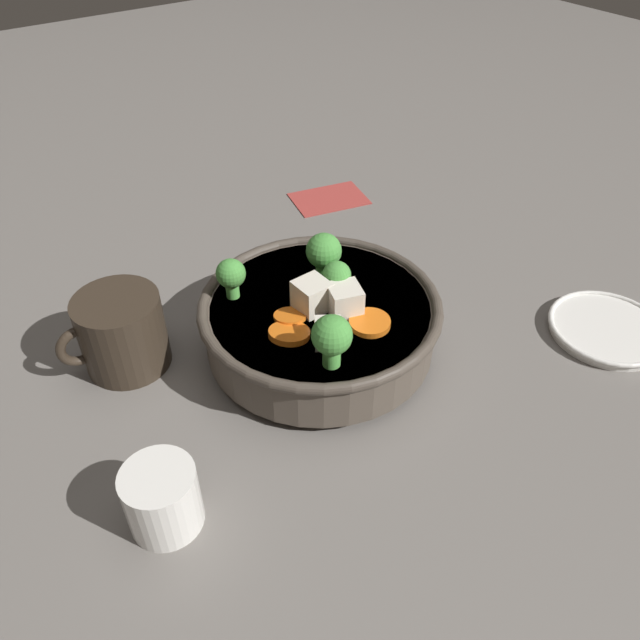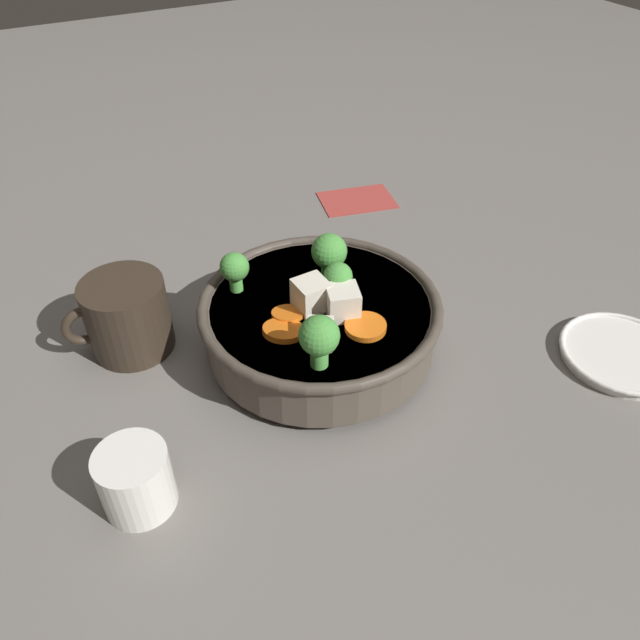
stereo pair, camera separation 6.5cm
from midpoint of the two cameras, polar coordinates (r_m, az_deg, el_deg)
The scene contains 6 objects.
ground_plane at distance 0.70m, azimuth 2.67°, elevation -2.77°, with size 3.00×3.00×0.00m, color slate.
stirfry_bowl at distance 0.67m, azimuth 2.77°, elevation 0.04°, with size 0.26×0.26×0.12m.
side_saucer at distance 0.77m, azimuth 28.08°, elevation -2.85°, with size 0.13×0.13×0.01m.
tea_cup at distance 0.56m, azimuth -13.26°, elevation -14.17°, with size 0.06×0.06×0.06m.
dark_mug at distance 0.69m, azimuth -14.77°, elevation 0.20°, with size 0.11×0.09×0.09m.
napkin at distance 0.97m, azimuth 5.35°, elevation 10.84°, with size 0.12×0.10×0.00m.
Camera 2 is at (0.24, 0.45, 0.47)m, focal length 35.00 mm.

